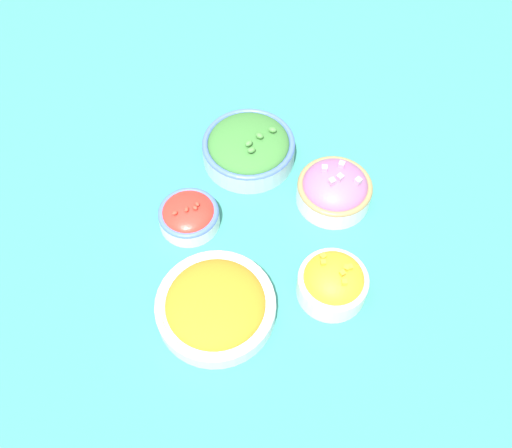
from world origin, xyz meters
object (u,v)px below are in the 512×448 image
object	(u,v)px
bowl_cherry_tomatoes	(189,215)
bowl_squash	(333,282)
bowl_red_onion	(334,189)
bowl_carrots	(216,305)
bowl_broccoli	(249,147)

from	to	relation	value
bowl_cherry_tomatoes	bowl_squash	size ratio (longest dim) A/B	0.93
bowl_red_onion	bowl_carrots	size ratio (longest dim) A/B	0.70
bowl_carrots	bowl_squash	world-z (taller)	bowl_squash
bowl_cherry_tomatoes	bowl_squash	distance (m)	0.30
bowl_squash	bowl_broccoli	bearing A→B (deg)	-139.91
bowl_carrots	bowl_red_onion	bearing A→B (deg)	151.95
bowl_cherry_tomatoes	bowl_broccoli	bearing A→B (deg)	159.42
bowl_cherry_tomatoes	bowl_carrots	size ratio (longest dim) A/B	0.55
bowl_cherry_tomatoes	bowl_red_onion	bearing A→B (deg)	115.46
bowl_broccoli	bowl_carrots	bearing A→B (deg)	5.52
bowl_cherry_tomatoes	bowl_broccoli	distance (m)	0.19
bowl_cherry_tomatoes	bowl_broccoli	size ratio (longest dim) A/B	0.61
bowl_red_onion	bowl_cherry_tomatoes	bearing A→B (deg)	-64.54
bowl_red_onion	bowl_broccoli	distance (m)	0.19
bowl_broccoli	bowl_squash	bearing A→B (deg)	40.09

